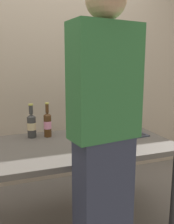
{
  "coord_description": "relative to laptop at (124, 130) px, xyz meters",
  "views": [
    {
      "loc": [
        -0.57,
        -1.82,
        1.36
      ],
      "look_at": [
        0.09,
        0.0,
        0.98
      ],
      "focal_mm": 39.34,
      "sensor_mm": 36.0,
      "label": 1
    }
  ],
  "objects": [
    {
      "name": "back_wall",
      "position": [
        -0.49,
        0.87,
        0.53
      ],
      "size": [
        6.0,
        0.1,
        2.6
      ],
      "primitive_type": "cube",
      "color": "tan",
      "rests_on": "ground"
    },
    {
      "name": "laptop",
      "position": [
        0.0,
        0.0,
        0.0
      ],
      "size": [
        0.35,
        0.31,
        0.2
      ],
      "color": "#383D4C",
      "rests_on": "desk"
    },
    {
      "name": "ground_plane",
      "position": [
        -0.49,
        -0.09,
        -0.77
      ],
      "size": [
        8.0,
        8.0,
        0.0
      ],
      "primitive_type": "plane",
      "color": "slate",
      "rests_on": "ground"
    },
    {
      "name": "desk",
      "position": [
        -0.49,
        -0.09,
        -0.11
      ],
      "size": [
        1.53,
        0.84,
        0.73
      ],
      "color": "#56514C",
      "rests_on": "ground"
    },
    {
      "name": "person_figure",
      "position": [
        -0.51,
        -0.7,
        0.19
      ],
      "size": [
        0.41,
        0.32,
        1.83
      ],
      "color": "#2D3347",
      "rests_on": "ground"
    },
    {
      "name": "beer_bottle_dark",
      "position": [
        -0.8,
        0.19,
        0.07
      ],
      "size": [
        0.08,
        0.08,
        0.3
      ],
      "color": "#333333",
      "rests_on": "desk"
    },
    {
      "name": "beer_bottle_brown",
      "position": [
        -0.67,
        0.17,
        0.07
      ],
      "size": [
        0.07,
        0.07,
        0.3
      ],
      "color": "#472B14",
      "rests_on": "desk"
    }
  ]
}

